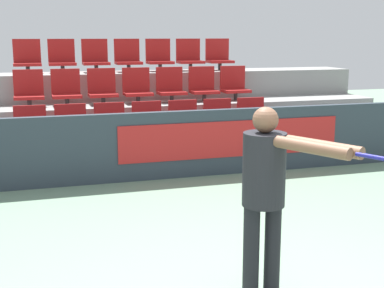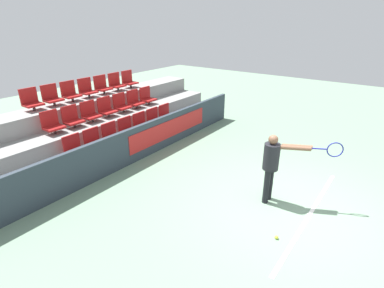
% 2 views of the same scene
% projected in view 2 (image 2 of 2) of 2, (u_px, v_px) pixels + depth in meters
% --- Properties ---
extents(ground_plane, '(30.00, 30.00, 0.00)m').
position_uv_depth(ground_plane, '(292.00, 209.00, 6.39)').
color(ground_plane, gray).
extents(court_baseline, '(4.06, 0.08, 0.01)m').
position_uv_depth(court_baseline, '(310.00, 215.00, 6.20)').
color(court_baseline, white).
rests_on(court_baseline, ground).
extents(barrier_wall, '(9.02, 0.14, 1.00)m').
position_uv_depth(barrier_wall, '(144.00, 140.00, 8.61)').
color(barrier_wall, '#2D3842').
rests_on(barrier_wall, ground).
extents(bleacher_tier_front, '(8.62, 0.86, 0.48)m').
position_uv_depth(bleacher_tier_front, '(131.00, 145.00, 8.97)').
color(bleacher_tier_front, gray).
rests_on(bleacher_tier_front, ground).
extents(bleacher_tier_middle, '(8.62, 0.86, 0.96)m').
position_uv_depth(bleacher_tier_middle, '(112.00, 132.00, 9.34)').
color(bleacher_tier_middle, gray).
rests_on(bleacher_tier_middle, ground).
extents(bleacher_tier_back, '(8.62, 0.86, 1.43)m').
position_uv_depth(bleacher_tier_back, '(93.00, 119.00, 9.71)').
color(bleacher_tier_back, gray).
rests_on(bleacher_tier_back, ground).
extents(stadium_chair_0, '(0.47, 0.38, 0.60)m').
position_uv_depth(stadium_chair_0, '(74.00, 148.00, 7.52)').
color(stadium_chair_0, '#333333').
rests_on(stadium_chair_0, bleacher_tier_front).
extents(stadium_chair_1, '(0.47, 0.38, 0.60)m').
position_uv_depth(stadium_chair_1, '(94.00, 141.00, 7.96)').
color(stadium_chair_1, '#333333').
rests_on(stadium_chair_1, bleacher_tier_front).
extents(stadium_chair_2, '(0.47, 0.38, 0.60)m').
position_uv_depth(stadium_chair_2, '(111.00, 135.00, 8.40)').
color(stadium_chair_2, '#333333').
rests_on(stadium_chair_2, bleacher_tier_front).
extents(stadium_chair_3, '(0.47, 0.38, 0.60)m').
position_uv_depth(stadium_chair_3, '(127.00, 129.00, 8.84)').
color(stadium_chair_3, '#333333').
rests_on(stadium_chair_3, bleacher_tier_front).
extents(stadium_chair_4, '(0.47, 0.38, 0.60)m').
position_uv_depth(stadium_chair_4, '(141.00, 123.00, 9.27)').
color(stadium_chair_4, '#333333').
rests_on(stadium_chair_4, bleacher_tier_front).
extents(stadium_chair_5, '(0.47, 0.38, 0.60)m').
position_uv_depth(stadium_chair_5, '(154.00, 119.00, 9.71)').
color(stadium_chair_5, '#333333').
rests_on(stadium_chair_5, bleacher_tier_front).
extents(stadium_chair_6, '(0.47, 0.38, 0.60)m').
position_uv_depth(stadium_chair_6, '(166.00, 114.00, 10.15)').
color(stadium_chair_6, '#333333').
rests_on(stadium_chair_6, bleacher_tier_front).
extents(stadium_chair_7, '(0.47, 0.38, 0.60)m').
position_uv_depth(stadium_chair_7, '(52.00, 124.00, 7.80)').
color(stadium_chair_7, '#333333').
rests_on(stadium_chair_7, bleacher_tier_middle).
extents(stadium_chair_8, '(0.47, 0.38, 0.60)m').
position_uv_depth(stadium_chair_8, '(72.00, 118.00, 8.24)').
color(stadium_chair_8, '#333333').
rests_on(stadium_chair_8, bleacher_tier_middle).
extents(stadium_chair_9, '(0.47, 0.38, 0.60)m').
position_uv_depth(stadium_chair_9, '(90.00, 113.00, 8.68)').
color(stadium_chair_9, '#333333').
rests_on(stadium_chair_9, bleacher_tier_middle).
extents(stadium_chair_10, '(0.47, 0.38, 0.60)m').
position_uv_depth(stadium_chair_10, '(106.00, 108.00, 9.12)').
color(stadium_chair_10, '#333333').
rests_on(stadium_chair_10, bleacher_tier_middle).
extents(stadium_chair_11, '(0.47, 0.38, 0.60)m').
position_uv_depth(stadium_chair_11, '(121.00, 104.00, 9.55)').
color(stadium_chair_11, '#333333').
rests_on(stadium_chair_11, bleacher_tier_middle).
extents(stadium_chair_12, '(0.47, 0.38, 0.60)m').
position_uv_depth(stadium_chair_12, '(135.00, 100.00, 9.99)').
color(stadium_chair_12, '#333333').
rests_on(stadium_chair_12, bleacher_tier_middle).
extents(stadium_chair_13, '(0.47, 0.38, 0.60)m').
position_uv_depth(stadium_chair_13, '(147.00, 97.00, 10.43)').
color(stadium_chair_13, '#333333').
rests_on(stadium_chair_13, bleacher_tier_middle).
extents(stadium_chair_14, '(0.47, 0.38, 0.60)m').
position_uv_depth(stadium_chair_14, '(31.00, 101.00, 8.08)').
color(stadium_chair_14, '#333333').
rests_on(stadium_chair_14, bleacher_tier_back).
extents(stadium_chair_15, '(0.47, 0.38, 0.60)m').
position_uv_depth(stadium_chair_15, '(52.00, 96.00, 8.52)').
color(stadium_chair_15, '#333333').
rests_on(stadium_chair_15, bleacher_tier_back).
extents(stadium_chair_16, '(0.47, 0.38, 0.60)m').
position_uv_depth(stadium_chair_16, '(70.00, 93.00, 8.96)').
color(stadium_chair_16, '#333333').
rests_on(stadium_chair_16, bleacher_tier_back).
extents(stadium_chair_17, '(0.47, 0.38, 0.60)m').
position_uv_depth(stadium_chair_17, '(87.00, 89.00, 9.40)').
color(stadium_chair_17, '#333333').
rests_on(stadium_chair_17, bleacher_tier_back).
extents(stadium_chair_18, '(0.47, 0.38, 0.60)m').
position_uv_depth(stadium_chair_18, '(102.00, 86.00, 9.83)').
color(stadium_chair_18, '#333333').
rests_on(stadium_chair_18, bleacher_tier_back).
extents(stadium_chair_19, '(0.47, 0.38, 0.60)m').
position_uv_depth(stadium_chair_19, '(116.00, 83.00, 10.27)').
color(stadium_chair_19, '#333333').
rests_on(stadium_chair_19, bleacher_tier_back).
extents(stadium_chair_20, '(0.47, 0.38, 0.60)m').
position_uv_depth(stadium_chair_20, '(129.00, 80.00, 10.71)').
color(stadium_chair_20, '#333333').
rests_on(stadium_chair_20, bleacher_tier_back).
extents(tennis_player, '(0.80, 1.41, 1.56)m').
position_uv_depth(tennis_player, '(274.00, 162.00, 6.30)').
color(tennis_player, black).
rests_on(tennis_player, ground).
extents(tennis_ball, '(0.07, 0.07, 0.07)m').
position_uv_depth(tennis_ball, '(277.00, 237.00, 5.51)').
color(tennis_ball, '#CCDB33').
rests_on(tennis_ball, ground).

